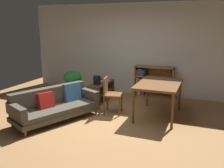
# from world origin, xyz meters

# --- Properties ---
(ground_plane) EXTENTS (8.16, 8.16, 0.00)m
(ground_plane) POSITION_xyz_m (0.00, 0.00, 0.00)
(ground_plane) COLOR #9E7042
(back_wall_panel) EXTENTS (6.80, 0.10, 2.70)m
(back_wall_panel) POSITION_xyz_m (0.00, 2.70, 1.35)
(back_wall_panel) COLOR silver
(back_wall_panel) RESTS_ON ground_plane
(fabric_couch) EXTENTS (1.47, 2.05, 0.74)m
(fabric_couch) POSITION_xyz_m (-1.01, -0.09, 0.34)
(fabric_couch) COLOR olive
(fabric_couch) RESTS_ON ground_plane
(media_console) EXTENTS (0.39, 1.07, 0.50)m
(media_console) POSITION_xyz_m (-0.64, 1.62, 0.25)
(media_console) COLOR #56351E
(media_console) RESTS_ON ground_plane
(open_laptop) EXTENTS (0.45, 0.32, 0.08)m
(open_laptop) POSITION_xyz_m (-0.69, 1.83, 0.52)
(open_laptop) COLOR silver
(open_laptop) RESTS_ON media_console
(desk_speaker) EXTENTS (0.20, 0.20, 0.22)m
(desk_speaker) POSITION_xyz_m (-0.67, 1.41, 0.61)
(desk_speaker) COLOR black
(desk_speaker) RESTS_ON media_console
(potted_floor_plant) EXTENTS (0.52, 0.52, 0.81)m
(potted_floor_plant) POSITION_xyz_m (-1.44, 1.43, 0.56)
(potted_floor_plant) COLOR brown
(potted_floor_plant) RESTS_ON ground_plane
(dining_table) EXTENTS (0.92, 1.36, 0.79)m
(dining_table) POSITION_xyz_m (1.10, 0.94, 0.72)
(dining_table) COLOR brown
(dining_table) RESTS_ON ground_plane
(dining_chair_near) EXTENTS (0.46, 0.47, 0.87)m
(dining_chair_near) POSITION_xyz_m (-0.00, 0.73, 0.50)
(dining_chair_near) COLOR brown
(dining_chair_near) RESTS_ON ground_plane
(bookshelf) EXTENTS (1.13, 0.32, 0.91)m
(bookshelf) POSITION_xyz_m (0.59, 2.51, 0.45)
(bookshelf) COLOR olive
(bookshelf) RESTS_ON ground_plane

